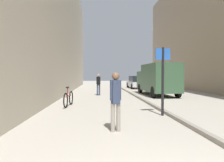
{
  "coord_description": "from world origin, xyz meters",
  "views": [
    {
      "loc": [
        -1.15,
        -1.69,
        1.55
      ],
      "look_at": [
        -0.36,
        9.38,
        1.22
      ],
      "focal_mm": 32.17,
      "sensor_mm": 36.0,
      "label": 1
    }
  ],
  "objects_px": {
    "pedestrian_main_foreground": "(116,97)",
    "delivery_van": "(157,79)",
    "pedestrian_mid_block": "(98,83)",
    "bicycle_leaning": "(68,99)",
    "parked_car": "(137,82)",
    "street_sign_post": "(163,75)"
  },
  "relations": [
    {
      "from": "pedestrian_mid_block",
      "to": "street_sign_post",
      "type": "bearing_deg",
      "value": -92.51
    },
    {
      "from": "pedestrian_mid_block",
      "to": "street_sign_post",
      "type": "relative_size",
      "value": 0.63
    },
    {
      "from": "pedestrian_mid_block",
      "to": "parked_car",
      "type": "distance_m",
      "value": 9.27
    },
    {
      "from": "bicycle_leaning",
      "to": "pedestrian_main_foreground",
      "type": "bearing_deg",
      "value": -61.02
    },
    {
      "from": "parked_car",
      "to": "pedestrian_mid_block",
      "type": "bearing_deg",
      "value": -120.75
    },
    {
      "from": "pedestrian_main_foreground",
      "to": "bicycle_leaning",
      "type": "bearing_deg",
      "value": -82.2
    },
    {
      "from": "pedestrian_mid_block",
      "to": "street_sign_post",
      "type": "distance_m",
      "value": 8.18
    },
    {
      "from": "pedestrian_main_foreground",
      "to": "bicycle_leaning",
      "type": "relative_size",
      "value": 0.92
    },
    {
      "from": "pedestrian_mid_block",
      "to": "bicycle_leaning",
      "type": "height_order",
      "value": "pedestrian_mid_block"
    },
    {
      "from": "delivery_van",
      "to": "street_sign_post",
      "type": "distance_m",
      "value": 7.85
    },
    {
      "from": "pedestrian_mid_block",
      "to": "bicycle_leaning",
      "type": "relative_size",
      "value": 0.92
    },
    {
      "from": "pedestrian_main_foreground",
      "to": "delivery_van",
      "type": "xyz_separation_m",
      "value": [
        4.06,
        9.61,
        0.33
      ]
    },
    {
      "from": "pedestrian_mid_block",
      "to": "delivery_van",
      "type": "xyz_separation_m",
      "value": [
        4.5,
        -0.22,
        0.33
      ]
    },
    {
      "from": "pedestrian_main_foreground",
      "to": "delivery_van",
      "type": "height_order",
      "value": "delivery_van"
    },
    {
      "from": "pedestrian_main_foreground",
      "to": "parked_car",
      "type": "xyz_separation_m",
      "value": [
        4.11,
        17.9,
        -0.23
      ]
    },
    {
      "from": "pedestrian_mid_block",
      "to": "delivery_van",
      "type": "relative_size",
      "value": 0.31
    },
    {
      "from": "pedestrian_main_foreground",
      "to": "pedestrian_mid_block",
      "type": "bearing_deg",
      "value": -102.47
    },
    {
      "from": "parked_car",
      "to": "delivery_van",
      "type": "bearing_deg",
      "value": -91.69
    },
    {
      "from": "delivery_van",
      "to": "street_sign_post",
      "type": "relative_size",
      "value": 2.02
    },
    {
      "from": "delivery_van",
      "to": "bicycle_leaning",
      "type": "xyz_separation_m",
      "value": [
        -6.0,
        -5.0,
        -0.89
      ]
    },
    {
      "from": "delivery_van",
      "to": "parked_car",
      "type": "distance_m",
      "value": 8.31
    },
    {
      "from": "street_sign_post",
      "to": "bicycle_leaning",
      "type": "height_order",
      "value": "street_sign_post"
    }
  ]
}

